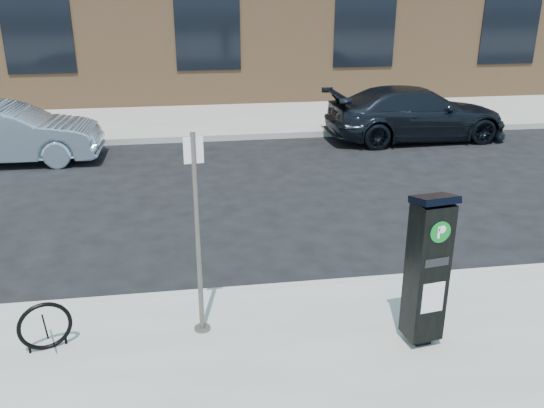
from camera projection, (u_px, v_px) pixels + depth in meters
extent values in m
plane|color=black|center=(260.00, 296.00, 7.48)|extent=(120.00, 120.00, 0.00)
cube|color=gray|center=(208.00, 96.00, 20.36)|extent=(60.00, 12.00, 0.15)
cube|color=#9E9B93|center=(260.00, 292.00, 7.43)|extent=(60.00, 0.12, 0.16)
cube|color=#9E9B93|center=(219.00, 138.00, 14.85)|extent=(60.00, 0.12, 0.16)
cube|color=black|center=(35.00, 13.00, 16.74)|extent=(2.00, 0.06, 3.50)
cube|color=black|center=(207.00, 12.00, 17.45)|extent=(2.00, 0.06, 3.50)
cube|color=black|center=(366.00, 10.00, 18.16)|extent=(2.00, 0.06, 3.50)
cube|color=black|center=(513.00, 9.00, 18.87)|extent=(2.00, 0.06, 3.50)
cube|color=black|center=(420.00, 337.00, 6.27)|extent=(0.20, 0.20, 0.09)
cube|color=black|center=(427.00, 271.00, 5.98)|extent=(0.40, 0.36, 1.53)
cube|color=black|center=(435.00, 199.00, 5.69)|extent=(0.44, 0.40, 0.14)
cylinder|color=#08601B|center=(440.00, 232.00, 5.65)|extent=(0.22, 0.05, 0.22)
cube|color=white|center=(440.00, 232.00, 5.65)|extent=(0.08, 0.02, 0.13)
cube|color=silver|center=(433.00, 298.00, 5.92)|extent=(0.25, 0.04, 0.34)
cube|color=black|center=(437.00, 262.00, 5.77)|extent=(0.27, 0.05, 0.09)
cylinder|color=#5E5A53|center=(202.00, 328.00, 6.49)|extent=(0.18, 0.18, 0.03)
cylinder|color=#5E5A53|center=(198.00, 237.00, 6.09)|extent=(0.05, 0.05, 2.28)
cube|color=silver|center=(193.00, 150.00, 5.75)|extent=(0.20, 0.04, 0.27)
torus|color=black|center=(45.00, 326.00, 6.06)|extent=(0.54, 0.22, 0.56)
cylinder|color=black|center=(30.00, 348.00, 6.06)|extent=(0.03, 0.03, 0.11)
cylinder|color=black|center=(66.00, 339.00, 6.22)|extent=(0.03, 0.03, 0.11)
imported|color=#95ABBE|center=(6.00, 134.00, 12.83)|extent=(4.06, 1.45, 1.33)
imported|color=black|center=(416.00, 113.00, 14.78)|extent=(4.71, 2.04, 1.35)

